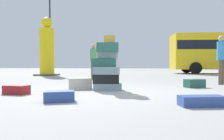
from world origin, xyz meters
TOP-DOWN VIEW (x-y plane):
  - ground_plane at (0.00, 0.00)m, footprint 80.00×80.00m
  - suitcase_tower at (-0.26, 0.28)m, footprint 0.82×0.52m
  - suitcase_teal_right_side at (2.27, 1.29)m, footprint 0.65×0.53m
  - suitcase_maroon_white_trunk at (-2.23, -0.73)m, footprint 0.58×0.39m
  - suitcase_navy_foreground_near at (1.61, -1.72)m, footprint 0.77×0.43m
  - suitcase_cream_upright_blue at (-1.05, 0.49)m, footprint 0.72×0.57m
  - suitcase_navy_left_side at (-0.88, -1.57)m, footprint 0.62×0.50m
  - person_bearded_onlooker at (3.46, 2.44)m, footprint 0.30×0.30m
  - person_tourist_with_camera at (-1.46, 4.29)m, footprint 0.30×0.30m
  - yellow_dummy_statue at (-5.29, 7.90)m, footprint 1.28×1.28m
  - lamp_post at (-5.93, 9.89)m, footprint 0.36×0.36m

SIDE VIEW (x-z plane):
  - ground_plane at x=0.00m, z-range 0.00..0.00m
  - suitcase_navy_foreground_near at x=1.61m, z-range 0.00..0.17m
  - suitcase_navy_left_side at x=-0.88m, z-range 0.00..0.20m
  - suitcase_maroon_white_trunk at x=-2.23m, z-range 0.00..0.21m
  - suitcase_teal_right_side at x=2.27m, z-range 0.00..0.25m
  - suitcase_cream_upright_blue at x=-1.05m, z-range 0.00..0.31m
  - suitcase_tower at x=-0.26m, z-range -0.13..1.33m
  - person_tourist_with_camera at x=-1.46m, z-range 0.16..1.81m
  - person_bearded_onlooker at x=3.46m, z-range 0.17..1.87m
  - yellow_dummy_statue at x=-5.29m, z-range -0.21..3.56m
  - lamp_post at x=-5.93m, z-range 0.99..8.21m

